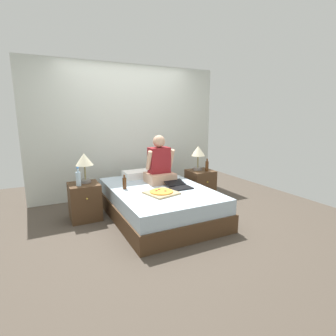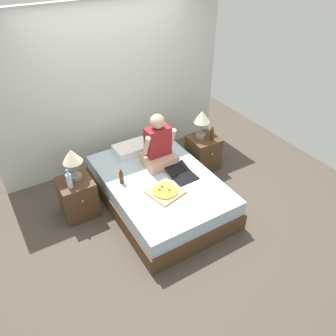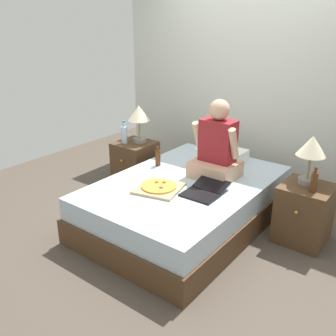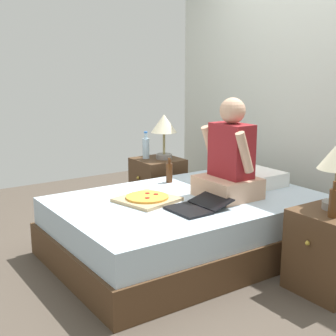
# 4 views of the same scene
# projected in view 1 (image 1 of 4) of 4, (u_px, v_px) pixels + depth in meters

# --- Properties ---
(ground_plane) EXTENTS (5.73, 5.73, 0.00)m
(ground_plane) POSITION_uv_depth(u_px,v_px,m) (158.00, 216.00, 4.14)
(ground_plane) COLOR #4C4238
(wall_back) EXTENTS (3.73, 0.12, 2.50)m
(wall_back) POSITION_uv_depth(u_px,v_px,m) (128.00, 131.00, 5.11)
(wall_back) COLOR silver
(wall_back) RESTS_ON ground
(bed) EXTENTS (1.41, 2.07, 0.46)m
(bed) POSITION_uv_depth(u_px,v_px,m) (158.00, 202.00, 4.10)
(bed) COLOR #4C331E
(bed) RESTS_ON ground
(nightstand_left) EXTENTS (0.44, 0.47, 0.56)m
(nightstand_left) POSITION_uv_depth(u_px,v_px,m) (85.00, 201.00, 3.97)
(nightstand_left) COLOR #4C331E
(nightstand_left) RESTS_ON ground
(lamp_on_left_nightstand) EXTENTS (0.26, 0.26, 0.45)m
(lamp_on_left_nightstand) POSITION_uv_depth(u_px,v_px,m) (84.00, 161.00, 3.91)
(lamp_on_left_nightstand) COLOR gray
(lamp_on_left_nightstand) RESTS_ON nightstand_left
(water_bottle) EXTENTS (0.07, 0.07, 0.28)m
(water_bottle) POSITION_uv_depth(u_px,v_px,m) (78.00, 178.00, 3.78)
(water_bottle) COLOR silver
(water_bottle) RESTS_ON nightstand_left
(nightstand_right) EXTENTS (0.44, 0.47, 0.56)m
(nightstand_right) POSITION_uv_depth(u_px,v_px,m) (200.00, 185.00, 4.90)
(nightstand_right) COLOR #4C331E
(nightstand_right) RESTS_ON ground
(lamp_on_right_nightstand) EXTENTS (0.26, 0.26, 0.45)m
(lamp_on_right_nightstand) POSITION_uv_depth(u_px,v_px,m) (198.00, 153.00, 4.81)
(lamp_on_right_nightstand) COLOR gray
(lamp_on_right_nightstand) RESTS_ON nightstand_right
(beer_bottle) EXTENTS (0.06, 0.06, 0.23)m
(beer_bottle) POSITION_uv_depth(u_px,v_px,m) (207.00, 166.00, 4.77)
(beer_bottle) COLOR #512D14
(beer_bottle) RESTS_ON nightstand_right
(pillow) EXTENTS (0.52, 0.34, 0.12)m
(pillow) POSITION_uv_depth(u_px,v_px,m) (138.00, 174.00, 4.68)
(pillow) COLOR white
(pillow) RESTS_ON bed
(person_seated) EXTENTS (0.47, 0.40, 0.78)m
(person_seated) POSITION_uv_depth(u_px,v_px,m) (159.00, 165.00, 4.31)
(person_seated) COLOR tan
(person_seated) RESTS_ON bed
(laptop) EXTENTS (0.33, 0.42, 0.07)m
(laptop) POSITION_uv_depth(u_px,v_px,m) (179.00, 186.00, 4.05)
(laptop) COLOR black
(laptop) RESTS_ON bed
(pizza_box) EXTENTS (0.48, 0.48, 0.04)m
(pizza_box) POSITION_uv_depth(u_px,v_px,m) (161.00, 192.00, 3.73)
(pizza_box) COLOR tan
(pizza_box) RESTS_ON bed
(beer_bottle_on_bed) EXTENTS (0.06, 0.06, 0.22)m
(beer_bottle_on_bed) POSITION_uv_depth(u_px,v_px,m) (124.00, 183.00, 3.95)
(beer_bottle_on_bed) COLOR #4C2811
(beer_bottle_on_bed) RESTS_ON bed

